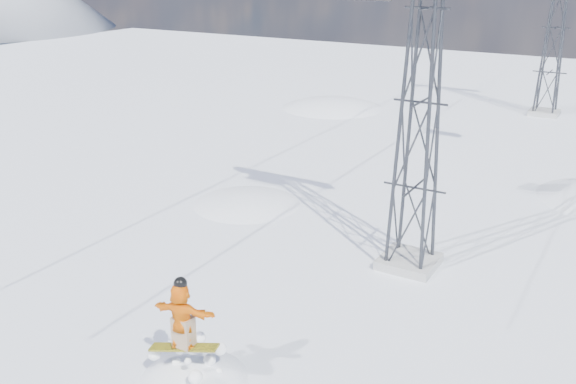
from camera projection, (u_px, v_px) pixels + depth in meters
name	position (u px, v px, depth m)	size (l,w,h in m)	color
snow_terrain	(387.00, 302.00, 37.95)	(39.00, 37.00, 22.00)	white
lift_tower_near	(420.00, 103.00, 19.38)	(5.20, 1.80, 11.43)	#999999
lift_tower_far	(556.00, 28.00, 39.66)	(5.20, 1.80, 11.43)	#999999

